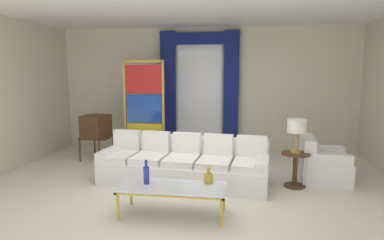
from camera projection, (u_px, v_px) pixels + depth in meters
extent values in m
plane|color=silver|center=(186.00, 191.00, 5.64)|extent=(16.00, 16.00, 0.00)
cube|color=beige|center=(206.00, 89.00, 8.41)|extent=(8.00, 0.12, 3.00)
cube|color=beige|center=(3.00, 95.00, 6.53)|extent=(0.12, 7.00, 3.00)
cube|color=white|center=(193.00, 10.00, 5.98)|extent=(8.00, 7.60, 0.04)
cube|color=white|center=(200.00, 87.00, 8.35)|extent=(1.10, 0.02, 2.50)
cylinder|color=gold|center=(200.00, 32.00, 8.08)|extent=(2.00, 0.04, 0.04)
cube|color=navy|center=(168.00, 87.00, 8.36)|extent=(0.36, 0.12, 2.70)
cube|color=navy|center=(231.00, 88.00, 8.14)|extent=(0.36, 0.12, 2.70)
cube|color=navy|center=(199.00, 38.00, 8.08)|extent=(1.80, 0.10, 0.28)
cube|color=white|center=(183.00, 173.00, 5.95)|extent=(2.97, 1.18, 0.38)
cube|color=white|center=(188.00, 157.00, 6.27)|extent=(2.91, 0.48, 0.78)
cube|color=white|center=(262.00, 174.00, 5.61)|extent=(0.28, 0.87, 0.56)
cube|color=white|center=(112.00, 163.00, 6.26)|extent=(0.28, 0.87, 0.56)
cube|color=white|center=(250.00, 165.00, 5.59)|extent=(0.60, 0.79, 0.12)
cube|color=white|center=(252.00, 147.00, 5.86)|extent=(0.52, 0.19, 0.40)
cube|color=white|center=(215.00, 162.00, 5.72)|extent=(0.60, 0.79, 0.12)
cube|color=white|center=(218.00, 145.00, 6.00)|extent=(0.52, 0.19, 0.40)
cube|color=white|center=(182.00, 160.00, 5.86)|extent=(0.60, 0.79, 0.12)
cube|color=white|center=(187.00, 144.00, 6.14)|extent=(0.52, 0.19, 0.40)
cube|color=white|center=(150.00, 158.00, 6.00)|extent=(0.60, 0.79, 0.12)
cube|color=white|center=(156.00, 142.00, 6.28)|extent=(0.52, 0.19, 0.40)
cube|color=white|center=(120.00, 156.00, 6.14)|extent=(0.60, 0.79, 0.12)
cube|color=white|center=(127.00, 141.00, 6.42)|extent=(0.52, 0.19, 0.40)
cube|color=silver|center=(173.00, 187.00, 4.64)|extent=(1.45, 0.62, 0.02)
cube|color=gold|center=(177.00, 182.00, 4.92)|extent=(1.45, 0.04, 0.03)
cube|color=gold|center=(168.00, 196.00, 4.36)|extent=(1.45, 0.04, 0.03)
cube|color=gold|center=(123.00, 186.00, 4.74)|extent=(0.04, 0.62, 0.03)
cube|color=gold|center=(224.00, 191.00, 4.54)|extent=(0.04, 0.62, 0.03)
cylinder|color=gold|center=(131.00, 192.00, 5.03)|extent=(0.04, 0.04, 0.38)
cylinder|color=gold|center=(224.00, 197.00, 4.83)|extent=(0.04, 0.04, 0.38)
cylinder|color=gold|center=(118.00, 206.00, 4.50)|extent=(0.04, 0.04, 0.38)
cylinder|color=gold|center=(221.00, 213.00, 4.31)|extent=(0.04, 0.04, 0.38)
cylinder|color=gold|center=(209.00, 178.00, 4.77)|extent=(0.13, 0.13, 0.14)
cylinder|color=gold|center=(209.00, 172.00, 4.76)|extent=(0.04, 0.04, 0.05)
sphere|color=gold|center=(209.00, 168.00, 4.75)|extent=(0.06, 0.06, 0.06)
cylinder|color=navy|center=(146.00, 175.00, 4.72)|extent=(0.08, 0.08, 0.24)
cylinder|color=navy|center=(146.00, 165.00, 4.70)|extent=(0.04, 0.04, 0.06)
sphere|color=navy|center=(146.00, 161.00, 4.69)|extent=(0.05, 0.05, 0.05)
cube|color=#472D19|center=(96.00, 137.00, 7.54)|extent=(0.62, 0.54, 0.03)
cylinder|color=#472D19|center=(80.00, 150.00, 7.38)|extent=(0.04, 0.04, 0.50)
cylinder|color=#472D19|center=(95.00, 145.00, 7.91)|extent=(0.04, 0.04, 0.50)
cylinder|color=#472D19|center=(99.00, 152.00, 7.24)|extent=(0.04, 0.04, 0.50)
cylinder|color=#472D19|center=(113.00, 146.00, 7.77)|extent=(0.04, 0.04, 0.50)
cube|color=#472D19|center=(96.00, 126.00, 7.50)|extent=(0.57, 0.63, 0.48)
cube|color=black|center=(87.00, 125.00, 7.57)|extent=(0.08, 0.39, 0.30)
cylinder|color=gold|center=(85.00, 133.00, 7.52)|extent=(0.02, 0.04, 0.04)
cylinder|color=gold|center=(89.00, 132.00, 7.67)|extent=(0.02, 0.04, 0.04)
cylinder|color=silver|center=(95.00, 107.00, 7.44)|extent=(0.03, 0.13, 0.34)
cylinder|color=silver|center=(95.00, 107.00, 7.44)|extent=(0.03, 0.13, 0.34)
cube|color=white|center=(325.00, 170.00, 6.09)|extent=(0.85, 0.85, 0.40)
cube|color=white|center=(326.00, 157.00, 6.05)|extent=(0.73, 0.73, 0.10)
cube|color=white|center=(307.00, 159.00, 6.12)|extent=(0.25, 0.81, 0.80)
cube|color=white|center=(323.00, 161.00, 6.38)|extent=(0.75, 0.23, 0.58)
cube|color=white|center=(329.00, 171.00, 5.76)|extent=(0.75, 0.23, 0.58)
cube|color=gold|center=(125.00, 108.00, 7.85)|extent=(0.05, 0.05, 2.20)
cube|color=gold|center=(163.00, 109.00, 7.72)|extent=(0.05, 0.05, 2.20)
cube|color=gold|center=(143.00, 61.00, 7.63)|extent=(0.90, 0.05, 0.06)
cube|color=gold|center=(145.00, 153.00, 7.94)|extent=(0.90, 0.05, 0.10)
cube|color=yellow|center=(145.00, 137.00, 7.88)|extent=(0.82, 0.02, 0.64)
cube|color=#1E47B7|center=(144.00, 109.00, 7.78)|extent=(0.82, 0.02, 0.64)
cube|color=red|center=(143.00, 79.00, 7.69)|extent=(0.82, 0.02, 0.64)
cylinder|color=beige|center=(157.00, 157.00, 7.65)|extent=(0.16, 0.16, 0.06)
ellipsoid|color=#2160A6|center=(157.00, 153.00, 7.64)|extent=(0.18, 0.32, 0.20)
sphere|color=#2160A6|center=(158.00, 146.00, 7.76)|extent=(0.09, 0.09, 0.09)
cone|color=gold|center=(159.00, 146.00, 7.82)|extent=(0.02, 0.04, 0.02)
cone|color=#278C54|center=(154.00, 150.00, 7.45)|extent=(0.44, 0.40, 0.50)
cylinder|color=#472D19|center=(296.00, 154.00, 5.75)|extent=(0.48, 0.48, 0.03)
cylinder|color=#472D19|center=(295.00, 170.00, 5.79)|extent=(0.08, 0.08, 0.55)
cylinder|color=#472D19|center=(294.00, 186.00, 5.83)|extent=(0.36, 0.36, 0.03)
cylinder|color=#B29338|center=(296.00, 152.00, 5.74)|extent=(0.18, 0.18, 0.04)
cylinder|color=#B29338|center=(296.00, 140.00, 5.71)|extent=(0.03, 0.03, 0.36)
cylinder|color=white|center=(297.00, 126.00, 5.68)|extent=(0.32, 0.32, 0.22)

